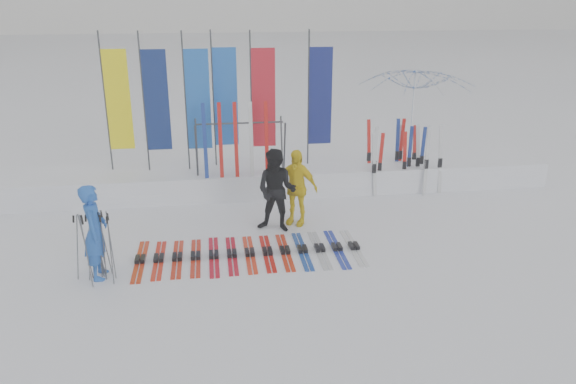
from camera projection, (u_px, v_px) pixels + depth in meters
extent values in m
plane|color=white|center=(290.00, 279.00, 9.52)|extent=(120.00, 120.00, 0.00)
cube|color=white|center=(263.00, 178.00, 13.71)|extent=(14.00, 1.60, 0.60)
imported|color=blue|center=(95.00, 232.00, 9.36)|extent=(0.40, 0.61, 1.66)
imported|color=black|center=(277.00, 191.00, 11.21)|extent=(1.01, 0.91, 1.70)
imported|color=yellow|center=(296.00, 187.00, 11.56)|extent=(1.01, 0.82, 1.60)
imported|color=white|center=(414.00, 117.00, 15.27)|extent=(3.50, 3.55, 2.77)
cube|color=red|center=(140.00, 260.00, 10.14)|extent=(0.17, 1.69, 0.07)
cube|color=red|center=(159.00, 259.00, 10.19)|extent=(0.17, 1.58, 0.07)
cube|color=red|center=(177.00, 257.00, 10.23)|extent=(0.17, 1.56, 0.07)
cube|color=red|center=(196.00, 256.00, 10.28)|extent=(0.17, 1.57, 0.07)
cube|color=#B40E1C|center=(214.00, 255.00, 10.32)|extent=(0.17, 1.67, 0.07)
cube|color=#AC0D1C|center=(232.00, 254.00, 10.36)|extent=(0.17, 1.60, 0.07)
cube|color=red|center=(250.00, 253.00, 10.41)|extent=(0.17, 1.58, 0.07)
cube|color=#B6150E|center=(267.00, 252.00, 10.45)|extent=(0.17, 1.57, 0.07)
cube|color=red|center=(285.00, 251.00, 10.50)|extent=(0.17, 1.59, 0.07)
cube|color=#153C97|center=(302.00, 250.00, 10.54)|extent=(0.17, 1.64, 0.07)
cube|color=#ADAFB4|center=(320.00, 249.00, 10.58)|extent=(0.17, 1.66, 0.07)
cube|color=#162797|center=(337.00, 247.00, 10.63)|extent=(0.17, 1.68, 0.07)
cube|color=silver|center=(354.00, 246.00, 10.67)|extent=(0.17, 1.62, 0.07)
cylinder|color=#595B60|center=(77.00, 248.00, 9.32)|extent=(0.14, 0.04, 1.19)
cylinder|color=#595B60|center=(104.00, 247.00, 9.35)|extent=(0.03, 0.07, 1.19)
cylinder|color=#595B60|center=(96.00, 243.00, 9.46)|extent=(0.14, 0.05, 1.21)
cylinder|color=#595B60|center=(105.00, 242.00, 9.51)|extent=(0.15, 0.03, 1.20)
cylinder|color=#595B60|center=(86.00, 251.00, 9.11)|extent=(0.11, 0.15, 1.25)
cylinder|color=#595B60|center=(110.00, 250.00, 9.20)|extent=(0.02, 0.07, 1.23)
cylinder|color=#595B60|center=(99.00, 248.00, 9.37)|extent=(0.13, 0.05, 1.15)
cylinder|color=#595B60|center=(86.00, 247.00, 9.38)|extent=(0.14, 0.07, 1.17)
cylinder|color=#595B60|center=(111.00, 245.00, 9.41)|extent=(0.08, 0.15, 1.19)
cylinder|color=#595B60|center=(100.00, 240.00, 9.55)|extent=(0.11, 0.03, 1.23)
cylinder|color=#595B60|center=(101.00, 244.00, 9.41)|extent=(0.12, 0.03, 1.22)
cylinder|color=#595B60|center=(89.00, 247.00, 9.33)|extent=(0.14, 0.07, 1.20)
cylinder|color=#595B60|center=(99.00, 245.00, 9.41)|extent=(0.05, 0.02, 1.21)
cylinder|color=#383A3F|center=(105.00, 103.00, 12.85)|extent=(0.04, 0.04, 3.20)
cube|color=#FFF10D|center=(118.00, 100.00, 12.87)|extent=(0.55, 0.03, 2.30)
cylinder|color=#383A3F|center=(144.00, 103.00, 12.79)|extent=(0.04, 0.04, 3.20)
cube|color=navy|center=(157.00, 101.00, 12.81)|extent=(0.55, 0.03, 2.30)
cylinder|color=#383A3F|center=(186.00, 102.00, 12.89)|extent=(0.04, 0.04, 3.20)
cube|color=blue|center=(198.00, 100.00, 12.91)|extent=(0.55, 0.03, 2.30)
cylinder|color=#383A3F|center=(213.00, 100.00, 13.21)|extent=(0.04, 0.04, 3.20)
cube|color=blue|center=(226.00, 97.00, 13.23)|extent=(0.55, 0.03, 2.30)
cylinder|color=#383A3F|center=(251.00, 101.00, 13.08)|extent=(0.04, 0.04, 3.20)
cube|color=red|center=(264.00, 98.00, 13.10)|extent=(0.55, 0.03, 2.30)
cylinder|color=#383A3F|center=(308.00, 99.00, 13.31)|extent=(0.04, 0.04, 3.20)
cube|color=navy|center=(320.00, 97.00, 13.33)|extent=(0.55, 0.03, 2.30)
cylinder|color=#383A3F|center=(196.00, 151.00, 12.58)|extent=(0.04, 0.30, 1.23)
cylinder|color=#383A3F|center=(197.00, 146.00, 13.05)|extent=(0.04, 0.30, 1.23)
cylinder|color=#383A3F|center=(285.00, 148.00, 12.85)|extent=(0.04, 0.30, 1.23)
cylinder|color=#383A3F|center=(282.00, 142.00, 13.32)|extent=(0.04, 0.30, 1.23)
cylinder|color=#383A3F|center=(240.00, 123.00, 12.76)|extent=(2.00, 0.04, 0.04)
cube|color=silver|center=(374.00, 165.00, 13.11)|extent=(0.09, 0.04, 1.56)
cube|color=red|center=(405.00, 163.00, 13.37)|extent=(0.09, 0.03, 1.51)
cube|color=silver|center=(427.00, 161.00, 13.24)|extent=(0.09, 0.04, 1.68)
cube|color=red|center=(414.00, 154.00, 14.14)|extent=(0.09, 0.04, 1.48)
cube|color=red|center=(369.00, 153.00, 13.82)|extent=(0.09, 0.04, 1.69)
cube|color=silver|center=(400.00, 154.00, 14.06)|extent=(0.09, 0.04, 1.50)
cube|color=silver|center=(440.00, 159.00, 13.36)|extent=(0.09, 0.03, 1.66)
cube|color=silver|center=(418.00, 159.00, 13.46)|extent=(0.09, 0.03, 1.65)
cube|color=red|center=(401.00, 151.00, 13.98)|extent=(0.09, 0.03, 1.68)
cube|color=red|center=(380.00, 164.00, 13.28)|extent=(0.09, 0.04, 1.50)
cube|color=silver|center=(374.00, 162.00, 13.16)|extent=(0.09, 0.04, 1.68)
cube|color=navy|center=(409.00, 159.00, 13.55)|extent=(0.09, 0.02, 1.59)
cube|color=navy|center=(422.00, 157.00, 13.78)|extent=(0.09, 0.03, 1.53)
cube|color=navy|center=(397.00, 152.00, 13.95)|extent=(0.09, 0.04, 1.67)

